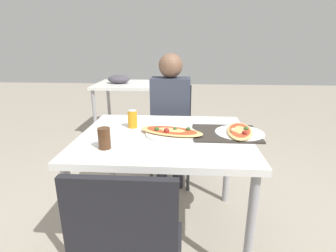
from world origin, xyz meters
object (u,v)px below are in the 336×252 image
Objects in this scene: chair_far_seated at (171,128)px; soda_can at (133,119)px; person_seated at (171,111)px; pizza_second at (240,132)px; dining_table at (165,145)px; drink_glass at (104,138)px; pizza_main at (171,132)px.

soda_can is at bearing 70.00° from chair_far_seated.
pizza_second is (0.49, -0.64, 0.04)m from person_seated.
person_seated reaches higher than dining_table.
person_seated is 3.20× the size of pizza_second.
chair_far_seated is 7.68× the size of drink_glass.
person_seated is at bearing 89.89° from dining_table.
pizza_main reaches higher than pizza_second.
pizza_main is 3.63× the size of soda_can.
pizza_main is (0.04, -0.67, 0.04)m from person_seated.
drink_glass is at bearing 72.77° from chair_far_seated.
pizza_second is at bearing 4.42° from pizza_main.
soda_can is 1.03× the size of drink_glass.
person_seated is 0.59m from soda_can.
pizza_main is at bearing -25.70° from soda_can.
soda_can is at bearing 66.12° from person_seated.
dining_table is 1.18× the size of chair_far_seated.
chair_far_seated is 0.75m from soda_can.
pizza_second is (0.45, 0.03, -0.00)m from pizza_main.
soda_can is at bearing 172.11° from pizza_second.
dining_table is 0.43m from drink_glass.
drink_glass is at bearing -160.51° from pizza_second.
dining_table is 0.68m from person_seated.
pizza_main is at bearing -175.58° from pizza_second.
drink_glass reaches higher than dining_table.
soda_can is 0.40m from drink_glass.
person_seated reaches higher than soda_can.
soda_can reaches higher than dining_table.
drink_glass is (-0.32, -0.93, 0.08)m from person_seated.
dining_table is 2.42× the size of pizza_main.
chair_far_seated is at bearing -90.00° from person_seated.
soda_can reaches higher than pizza_second.
pizza_main is 3.75× the size of drink_glass.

